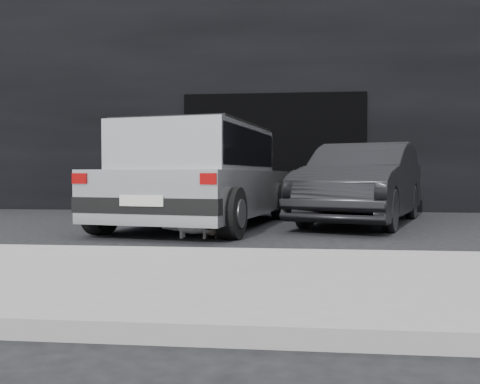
# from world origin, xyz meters

# --- Properties ---
(ground) EXTENTS (80.00, 80.00, 0.00)m
(ground) POSITION_xyz_m (0.00, 0.00, 0.00)
(ground) COLOR black
(ground) RESTS_ON ground
(building_facade) EXTENTS (34.00, 4.00, 5.00)m
(building_facade) POSITION_xyz_m (1.00, 6.00, 2.50)
(building_facade) COLOR black
(building_facade) RESTS_ON ground
(garage_opening) EXTENTS (4.00, 0.10, 2.60)m
(garage_opening) POSITION_xyz_m (1.00, 3.99, 1.30)
(garage_opening) COLOR black
(garage_opening) RESTS_ON ground
(curb) EXTENTS (18.00, 0.25, 0.12)m
(curb) POSITION_xyz_m (1.00, -2.60, 0.06)
(curb) COLOR gray
(curb) RESTS_ON ground
(sidewalk) EXTENTS (18.00, 2.20, 0.11)m
(sidewalk) POSITION_xyz_m (1.00, -3.80, 0.06)
(sidewalk) COLOR gray
(sidewalk) RESTS_ON ground
(silver_hatchback) EXTENTS (2.73, 4.58, 1.59)m
(silver_hatchback) POSITION_xyz_m (-0.00, 0.64, 0.87)
(silver_hatchback) COLOR silver
(silver_hatchback) RESTS_ON ground
(second_car) EXTENTS (2.69, 4.32, 1.35)m
(second_car) POSITION_xyz_m (2.58, 1.37, 0.67)
(second_car) COLOR black
(second_car) RESTS_ON ground
(cat_siamese) EXTENTS (0.32, 0.85, 0.29)m
(cat_siamese) POSITION_xyz_m (0.39, -0.71, 0.13)
(cat_siamese) COLOR beige
(cat_siamese) RESTS_ON ground
(cat_white) EXTENTS (0.76, 0.27, 0.35)m
(cat_white) POSITION_xyz_m (0.20, -0.83, 0.17)
(cat_white) COLOR white
(cat_white) RESTS_ON ground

